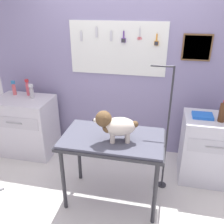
{
  "coord_description": "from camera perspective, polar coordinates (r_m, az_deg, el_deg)",
  "views": [
    {
      "loc": [
        0.53,
        -2.04,
        2.14
      ],
      "look_at": [
        0.06,
        0.16,
        1.11
      ],
      "focal_mm": 38.98,
      "sensor_mm": 36.0,
      "label": 1
    }
  ],
  "objects": [
    {
      "name": "conditioner_bottle",
      "position": [
        3.79,
        -19.17,
        5.27
      ],
      "size": [
        0.05,
        0.05,
        0.24
      ],
      "color": "#DC5665",
      "rests_on": "counter_left"
    },
    {
      "name": "spray_bottle_tall",
      "position": [
        3.89,
        -21.98,
        5.07
      ],
      "size": [
        0.05,
        0.05,
        0.21
      ],
      "color": "#D85D63",
      "rests_on": "counter_left"
    },
    {
      "name": "rear_wall_panel",
      "position": [
        3.5,
        2.98,
        8.42
      ],
      "size": [
        4.0,
        0.11,
        2.3
      ],
      "color": "#8A82AA",
      "rests_on": "ground"
    },
    {
      "name": "shampoo_bottle",
      "position": [
        3.67,
        -18.33,
        4.47
      ],
      "size": [
        0.06,
        0.06,
        0.21
      ],
      "color": "#B3B0B4",
      "rests_on": "counter_left"
    },
    {
      "name": "ground",
      "position": [
        3.02,
        -1.84,
        -21.0
      ],
      "size": [
        4.4,
        4.0,
        0.04
      ],
      "primitive_type": "cube",
      "color": "silver"
    },
    {
      "name": "grooming_table",
      "position": [
        2.62,
        0.15,
        -7.41
      ],
      "size": [
        1.1,
        0.63,
        0.84
      ],
      "color": "#2D2D33",
      "rests_on": "ground"
    },
    {
      "name": "cabinet_right",
      "position": [
        3.35,
        21.71,
        -8.02
      ],
      "size": [
        0.68,
        0.54,
        0.87
      ],
      "color": "silver",
      "rests_on": "ground"
    },
    {
      "name": "dog",
      "position": [
        2.43,
        0.71,
        -3.1
      ],
      "size": [
        0.45,
        0.28,
        0.33
      ],
      "color": "beige",
      "rests_on": "grooming_table"
    },
    {
      "name": "soda_bottle",
      "position": [
        3.05,
        24.49,
        0.03
      ],
      "size": [
        0.08,
        0.08,
        0.26
      ],
      "color": "#4D2B16",
      "rests_on": "cabinet_right"
    },
    {
      "name": "counter_left",
      "position": [
        3.87,
        -19.3,
        -3.04
      ],
      "size": [
        0.8,
        0.58,
        0.86
      ],
      "color": "silver",
      "rests_on": "ground"
    },
    {
      "name": "supply_tray",
      "position": [
        3.12,
        20.47,
        -0.8
      ],
      "size": [
        0.24,
        0.18,
        0.04
      ],
      "color": "blue",
      "rests_on": "cabinet_right"
    },
    {
      "name": "grooming_arm",
      "position": [
        2.88,
        12.56,
        -5.59
      ],
      "size": [
        0.3,
        0.11,
        1.54
      ],
      "color": "#2D2D33",
      "rests_on": "ground"
    }
  ]
}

